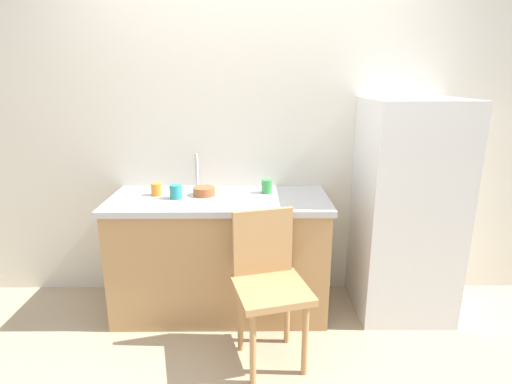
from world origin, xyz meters
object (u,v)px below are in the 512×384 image
refrigerator (406,210)px  terracotta_bowl (204,191)px  cup_teal (176,192)px  cup_green (267,186)px  chair (269,280)px  cup_orange (156,189)px

refrigerator → terracotta_bowl: (-1.39, 0.05, 0.12)m
cup_teal → cup_green: cup_green is taller
chair → cup_orange: bearing=127.8°
cup_teal → cup_orange: size_ratio=1.10×
chair → terracotta_bowl: (-0.42, 0.58, 0.37)m
terracotta_bowl → cup_teal: 0.20m
chair → cup_green: (0.01, 0.63, 0.39)m
cup_orange → chair: bearing=-37.5°
refrigerator → cup_green: size_ratio=15.48×
cup_teal → refrigerator: bearing=1.1°
chair → terracotta_bowl: size_ratio=5.91×
chair → cup_orange: 1.03m
cup_green → cup_orange: size_ratio=1.14×
terracotta_bowl → chair: bearing=-53.7°
terracotta_bowl → cup_teal: bearing=-157.7°
refrigerator → cup_teal: (-1.57, -0.03, 0.14)m
refrigerator → cup_teal: 1.58m
cup_teal → terracotta_bowl: bearing=22.3°
cup_teal → cup_green: size_ratio=0.97×
refrigerator → chair: 1.13m
terracotta_bowl → cup_green: size_ratio=1.56×
terracotta_bowl → cup_green: bearing=7.3°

